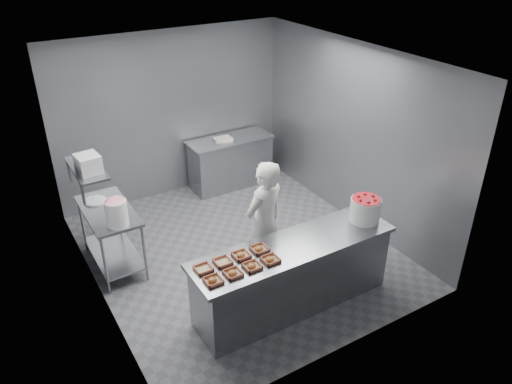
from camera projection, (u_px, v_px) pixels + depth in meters
floor at (239, 250)px, 7.33m from camera, size 4.50×4.50×0.00m
ceiling at (236, 59)px, 5.98m from camera, size 4.50×4.50×0.00m
wall_back at (172, 115)px, 8.34m from camera, size 4.00×0.04×2.80m
wall_left at (86, 203)px, 5.75m from camera, size 0.04×4.50×2.80m
wall_right at (353, 135)px, 7.56m from camera, size 0.04×4.50×2.80m
service_counter at (293, 275)px, 6.09m from camera, size 2.60×0.70×0.90m
prep_table at (111, 229)px, 6.74m from camera, size 0.60×1.20×0.90m
back_counter at (231, 162)px, 8.94m from camera, size 1.50×0.60×0.90m
wall_shelf at (87, 168)px, 6.21m from camera, size 0.35×0.90×0.03m
tray_0 at (213, 280)px, 5.26m from camera, size 0.19×0.18×0.06m
tray_1 at (233, 273)px, 5.37m from camera, size 0.19×0.18×0.06m
tray_2 at (252, 266)px, 5.48m from camera, size 0.19×0.18×0.06m
tray_3 at (270, 259)px, 5.59m from camera, size 0.19×0.18×0.06m
tray_4 at (203, 269)px, 5.45m from camera, size 0.19×0.18×0.04m
tray_5 at (223, 262)px, 5.56m from camera, size 0.19×0.18×0.04m
tray_6 at (241, 255)px, 5.66m from camera, size 0.19×0.18×0.06m
tray_7 at (259, 249)px, 5.77m from camera, size 0.19×0.18×0.06m
worker at (264, 224)px, 6.34m from camera, size 0.72×0.58×1.74m
strawberry_tub at (365, 209)px, 6.28m from camera, size 0.38×0.38×0.32m
glaze_bucket at (117, 212)px, 6.18m from camera, size 0.29×0.27×0.42m
bucket_lid at (95, 201)px, 6.78m from camera, size 0.31×0.31×0.02m
rag at (114, 201)px, 6.77m from camera, size 0.18×0.17×0.02m
appliance at (88, 164)px, 6.03m from camera, size 0.29×0.32×0.22m
paper_stack at (223, 139)px, 8.65m from camera, size 0.33×0.27×0.05m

